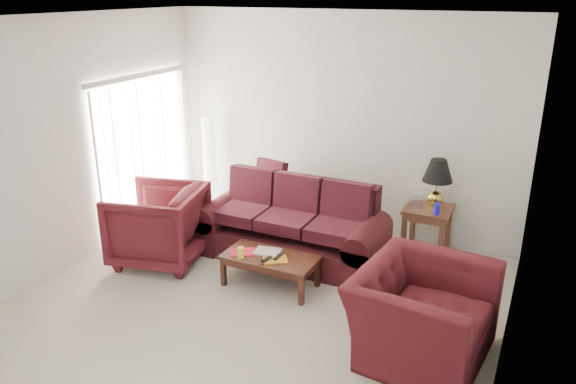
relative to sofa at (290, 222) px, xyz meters
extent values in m
plane|color=#BAB49F|center=(0.17, -1.26, -0.49)|extent=(5.00, 5.00, 0.00)
cube|color=silver|center=(-2.25, 0.04, 0.59)|extent=(0.10, 2.00, 2.16)
cube|color=black|center=(-0.66, 0.75, 0.28)|extent=(0.50, 0.32, 0.48)
cube|color=silver|center=(1.40, 0.76, 0.21)|extent=(0.15, 0.10, 0.14)
cylinder|color=#1F1BB1|center=(1.66, 0.72, 0.21)|extent=(0.11, 0.11, 0.14)
cube|color=white|center=(1.33, 1.12, 0.22)|extent=(0.16, 0.18, 0.05)
imported|color=#400E15|center=(-1.44, -0.79, -0.01)|extent=(1.27, 1.25, 0.96)
imported|color=#3C0D12|center=(1.97, -1.28, -0.06)|extent=(1.27, 1.42, 0.85)
cube|color=red|center=(-0.21, -0.83, -0.10)|extent=(0.35, 0.32, 0.02)
cube|color=beige|center=(0.03, -0.68, -0.10)|extent=(0.33, 0.26, 0.02)
cube|color=#C27716|center=(0.22, -0.84, -0.10)|extent=(0.33, 0.32, 0.02)
cube|color=black|center=(0.13, -0.89, -0.08)|extent=(0.07, 0.16, 0.02)
cube|color=black|center=(0.22, -0.79, -0.08)|extent=(0.05, 0.15, 0.02)
cylinder|color=yellow|center=(-0.17, -0.95, -0.04)|extent=(0.09, 0.09, 0.13)
camera|label=1|loc=(2.80, -5.86, 2.78)|focal=35.00mm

